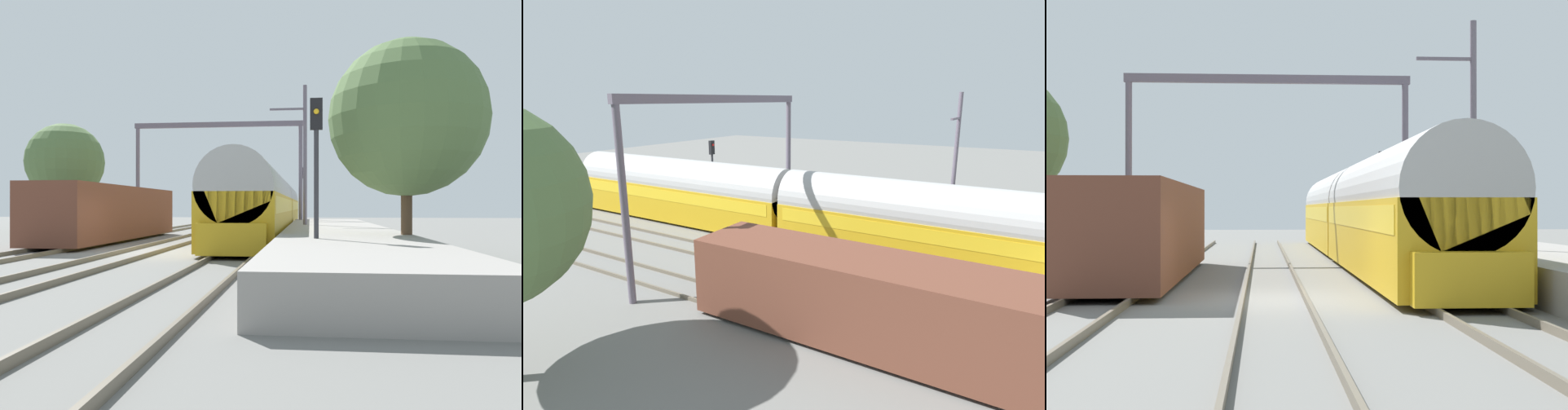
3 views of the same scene
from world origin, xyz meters
TOP-DOWN VIEW (x-y plane):
  - platform at (7.73, 2.00)m, footprint 4.40×28.00m
  - passenger_train at (3.91, 13.64)m, footprint 2.93×32.85m
  - freight_car at (-3.91, 5.61)m, footprint 2.80×13.00m
  - person_crossing at (5.03, 9.38)m, footprint 0.45×0.45m
  - railway_signal_far at (5.83, 20.67)m, footprint 0.36×0.30m
  - catenary_gantry at (0.00, 14.88)m, footprint 12.22×0.28m
  - catenary_pole_east_mid at (6.26, 5.64)m, footprint 1.90×0.20m

SIDE VIEW (x-z plane):
  - platform at x=7.73m, z-range 0.00..0.90m
  - person_crossing at x=5.03m, z-range 0.16..1.89m
  - freight_car at x=-3.91m, z-range 0.12..2.82m
  - passenger_train at x=3.91m, z-range 0.06..3.88m
  - railway_signal_far at x=5.83m, z-range 0.71..5.75m
  - catenary_pole_east_mid at x=6.26m, z-range 0.15..8.15m
  - catenary_gantry at x=0.00m, z-range 1.68..9.54m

